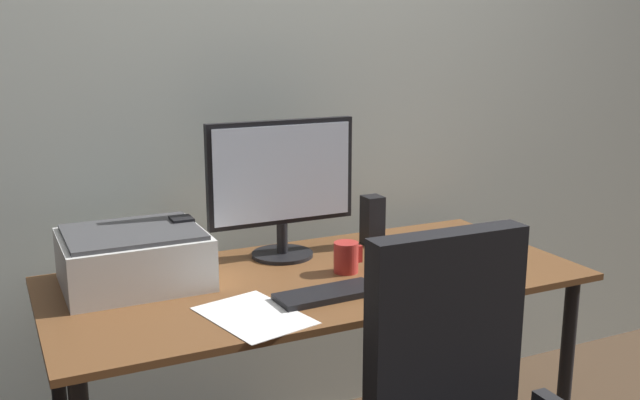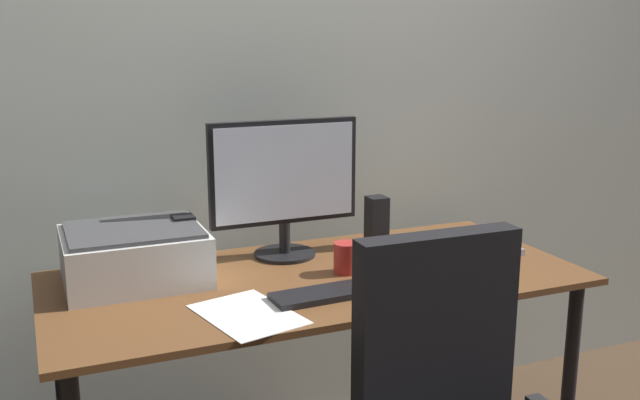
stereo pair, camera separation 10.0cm
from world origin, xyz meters
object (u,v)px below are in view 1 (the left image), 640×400
Objects in this scene: desk at (317,301)px; speaker_right at (372,220)px; laptop at (460,248)px; printer at (134,257)px; keyboard at (327,294)px; monitor at (282,181)px; coffee_mug at (346,257)px; mouse at (402,279)px; speaker_left at (183,244)px.

speaker_right is (0.31, 0.21, 0.17)m from desk.
laptop is 0.80× the size of printer.
keyboard is at bearing -166.85° from laptop.
monitor is at bearing 95.16° from desk.
keyboard is 3.10× the size of coffee_mug.
monitor reaches higher than keyboard.
coffee_mug reaches higher than laptop.
keyboard is at bearing -170.37° from mouse.
speaker_left is 0.43× the size of printer.
keyboard is 0.72× the size of printer.
desk is at bearing 176.75° from laptop.
printer is at bearing 167.08° from laptop.
desk is 0.44m from speaker_left.
speaker_right is (0.66, 0.00, 0.00)m from speaker_left.
printer is (-1.04, 0.14, 0.07)m from laptop.
speaker_right is at bearing 81.93° from mouse.
desk is 0.41m from speaker_right.
monitor is 5.11× the size of mouse.
monitor is at bearing 178.63° from speaker_right.
speaker_left is at bearing 148.90° from desk.
desk is 0.54m from laptop.
printer is at bearing 140.97° from keyboard.
mouse is at bearing -2.20° from keyboard.
speaker_left reaches higher than mouse.
speaker_left reaches higher than coffee_mug.
laptop is (0.54, 0.02, 0.09)m from desk.
monitor is at bearing 127.31° from mouse.
keyboard reaches higher than desk.
desk is 9.31× the size of speaker_left.
mouse is 0.41m from speaker_right.
printer is (-0.60, 0.17, 0.03)m from coffee_mug.
coffee_mug is at bearing -5.80° from desk.
coffee_mug is 0.23× the size of printer.
speaker_right is (0.36, 0.39, 0.08)m from keyboard.
monitor reaches higher than desk.
speaker_right reaches higher than desk.
speaker_right reaches higher than keyboard.
coffee_mug is 0.44m from laptop.
speaker_left is at bearing 17.64° from printer.
laptop is at bearing -7.91° from printer.
printer is at bearing 163.59° from mouse.
speaker_left reaches higher than printer.
monitor is 0.33m from coffee_mug.
keyboard is at bearing -133.10° from speaker_right.
printer reaches higher than laptop.
monitor is 1.69× the size of keyboard.
monitor is 0.64m from laptop.
printer is (-0.49, -0.06, -0.17)m from monitor.
speaker_right is (0.33, -0.01, -0.17)m from monitor.
monitor is 0.52m from printer.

